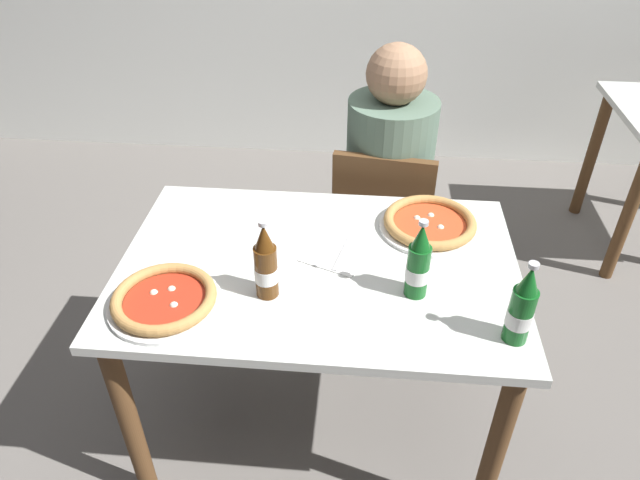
% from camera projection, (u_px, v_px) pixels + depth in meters
% --- Properties ---
extents(ground_plane, '(8.00, 8.00, 0.00)m').
position_uv_depth(ground_plane, '(319.00, 418.00, 2.19)').
color(ground_plane, slate).
extents(dining_table_main, '(1.20, 0.80, 0.75)m').
position_uv_depth(dining_table_main, '(319.00, 292.00, 1.81)').
color(dining_table_main, silver).
rests_on(dining_table_main, ground_plane).
extents(chair_behind_table, '(0.45, 0.45, 0.85)m').
position_uv_depth(chair_behind_table, '(383.00, 225.00, 2.38)').
color(chair_behind_table, brown).
rests_on(chair_behind_table, ground_plane).
extents(diner_seated, '(0.34, 0.34, 1.21)m').
position_uv_depth(diner_seated, '(387.00, 197.00, 2.36)').
color(diner_seated, '#2D3342').
rests_on(diner_seated, ground_plane).
extents(pizza_margherita_near, '(0.33, 0.33, 0.04)m').
position_uv_depth(pizza_margherita_near, '(430.00, 223.00, 1.88)').
color(pizza_margherita_near, white).
rests_on(pizza_margherita_near, dining_table_main).
extents(pizza_marinara_far, '(0.31, 0.31, 0.04)m').
position_uv_depth(pizza_marinara_far, '(165.00, 300.00, 1.58)').
color(pizza_marinara_far, white).
rests_on(pizza_marinara_far, dining_table_main).
extents(beer_bottle_left, '(0.07, 0.07, 0.25)m').
position_uv_depth(beer_bottle_left, '(266.00, 265.00, 1.57)').
color(beer_bottle_left, '#512D0F').
rests_on(beer_bottle_left, dining_table_main).
extents(beer_bottle_center, '(0.07, 0.07, 0.25)m').
position_uv_depth(beer_bottle_center, '(522.00, 308.00, 1.43)').
color(beer_bottle_center, '#14591E').
rests_on(beer_bottle_center, dining_table_main).
extents(beer_bottle_right, '(0.07, 0.07, 0.25)m').
position_uv_depth(beer_bottle_right, '(418.00, 264.00, 1.58)').
color(beer_bottle_right, '#14591E').
rests_on(beer_bottle_right, dining_table_main).
extents(napkin_with_cutlery, '(0.23, 0.23, 0.01)m').
position_uv_depth(napkin_with_cutlery, '(337.00, 253.00, 1.78)').
color(napkin_with_cutlery, white).
rests_on(napkin_with_cutlery, dining_table_main).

